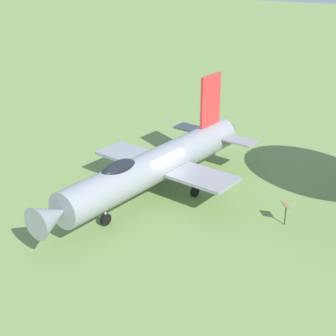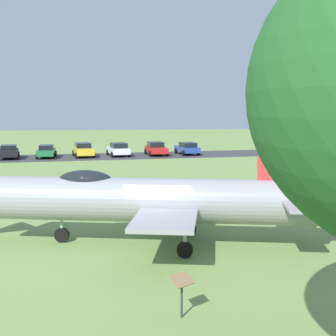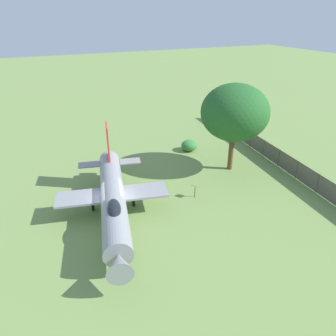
# 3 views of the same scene
# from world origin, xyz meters

# --- Properties ---
(ground_plane) EXTENTS (200.00, 200.00, 0.00)m
(ground_plane) POSITION_xyz_m (0.00, 0.00, 0.00)
(ground_plane) COLOR #75934C
(parking_strip) EXTENTS (12.73, 43.50, 0.00)m
(parking_strip) POSITION_xyz_m (-35.73, -2.45, 0.00)
(parking_strip) COLOR #38383D
(parking_strip) RESTS_ON ground_plane
(display_jet) EXTENTS (8.51, 14.62, 5.64)m
(display_jet) POSITION_xyz_m (-0.08, -0.36, 1.86)
(display_jet) COLOR gray
(display_jet) RESTS_ON ground_plane
(info_plaque) EXTENTS (0.67, 0.72, 1.14)m
(info_plaque) POSITION_xyz_m (6.85, -0.01, 0.85)
(info_plaque) COLOR #333333
(info_plaque) RESTS_ON ground_plane
(parked_car_blue) EXTENTS (4.56, 2.54, 1.43)m
(parked_car_blue) POSITION_xyz_m (-36.75, 7.43, 0.74)
(parked_car_blue) COLOR #23429E
(parked_car_blue) RESTS_ON ground_plane
(parked_car_red) EXTENTS (4.55, 2.46, 1.51)m
(parked_car_red) POSITION_xyz_m (-36.53, 3.77, 0.78)
(parked_car_red) COLOR red
(parked_car_red) RESTS_ON ground_plane
(parked_car_white) EXTENTS (4.41, 2.68, 1.51)m
(parked_car_white) POSITION_xyz_m (-35.86, -0.53, 0.78)
(parked_car_white) COLOR silver
(parked_car_white) RESTS_ON ground_plane
(parked_car_yellow) EXTENTS (4.67, 2.65, 1.53)m
(parked_car_yellow) POSITION_xyz_m (-35.60, -4.38, 0.79)
(parked_car_yellow) COLOR gold
(parked_car_yellow) RESTS_ON ground_plane
(parked_car_green) EXTENTS (4.17, 2.10, 1.37)m
(parked_car_green) POSITION_xyz_m (-35.16, -8.30, 0.72)
(parked_car_green) COLOR #1E6B3D
(parked_car_green) RESTS_ON ground_plane
(parked_car_black) EXTENTS (4.35, 2.59, 1.44)m
(parked_car_black) POSITION_xyz_m (-34.72, -12.17, 0.76)
(parked_car_black) COLOR black
(parked_car_black) RESTS_ON ground_plane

